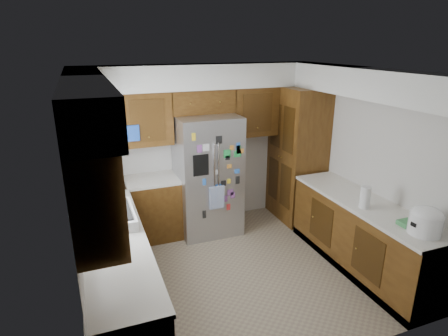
{
  "coord_description": "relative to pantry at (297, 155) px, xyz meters",
  "views": [
    {
      "loc": [
        -1.66,
        -3.8,
        2.79
      ],
      "look_at": [
        -0.07,
        0.35,
        1.29
      ],
      "focal_mm": 30.0,
      "sensor_mm": 36.0,
      "label": 1
    }
  ],
  "objects": [
    {
      "name": "rice_cooker",
      "position": [
        -0.0,
        -2.48,
        -0.0
      ],
      "size": [
        0.34,
        0.33,
        0.29
      ],
      "color": "white",
      "rests_on": "right_counter_run"
    },
    {
      "name": "sink_assembly",
      "position": [
        -3.0,
        -1.05,
        -0.09
      ],
      "size": [
        0.52,
        0.7,
        0.37
      ],
      "color": "silver",
      "rests_on": "left_counter_run"
    },
    {
      "name": "pantry",
      "position": [
        0.0,
        0.0,
        0.0
      ],
      "size": [
        0.6,
        0.9,
        2.15
      ],
      "primitive_type": "cube",
      "color": "#45270D",
      "rests_on": "ground"
    },
    {
      "name": "left_counter_run",
      "position": [
        -2.86,
        -1.12,
        -0.65
      ],
      "size": [
        1.36,
        3.2,
        0.92
      ],
      "color": "#45270D",
      "rests_on": "ground"
    },
    {
      "name": "fridge_top_items",
      "position": [
        -1.47,
        0.27,
        1.19
      ],
      "size": [
        0.74,
        0.27,
        0.25
      ],
      "color": "#26419A",
      "rests_on": "bridge_cabinet"
    },
    {
      "name": "bridge_cabinet",
      "position": [
        -1.5,
        0.28,
        0.9
      ],
      "size": [
        0.96,
        0.34,
        0.35
      ],
      "primitive_type": "cube",
      "color": "#45270D",
      "rests_on": "fridge"
    },
    {
      "name": "right_counter_run",
      "position": [
        0.0,
        -1.62,
        -0.65
      ],
      "size": [
        0.63,
        2.25,
        0.92
      ],
      "color": "#45270D",
      "rests_on": "ground"
    },
    {
      "name": "left_counter_clutter",
      "position": [
        -2.97,
        -0.31,
        -0.02
      ],
      "size": [
        0.37,
        0.8,
        0.38
      ],
      "color": "black",
      "rests_on": "left_counter_run"
    },
    {
      "name": "room_shell",
      "position": [
        -1.61,
        -0.79,
        0.75
      ],
      "size": [
        3.64,
        3.24,
        2.52
      ],
      "color": "beige",
      "rests_on": "ground"
    },
    {
      "name": "fridge",
      "position": [
        -1.5,
        0.05,
        -0.17
      ],
      "size": [
        0.9,
        0.79,
        1.8
      ],
      "color": "#A5A6AB",
      "rests_on": "ground"
    },
    {
      "name": "paper_towel",
      "position": [
        -0.15,
        -1.75,
        -0.02
      ],
      "size": [
        0.12,
        0.12,
        0.27
      ],
      "primitive_type": "cylinder",
      "color": "white",
      "rests_on": "right_counter_run"
    },
    {
      "name": "floor",
      "position": [
        -1.5,
        -1.15,
        -1.07
      ],
      "size": [
        3.6,
        3.6,
        0.0
      ],
      "primitive_type": "plane",
      "color": "gray",
      "rests_on": "ground"
    }
  ]
}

